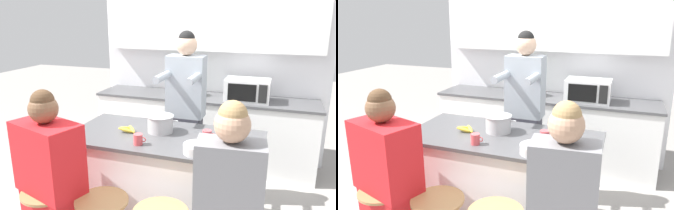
% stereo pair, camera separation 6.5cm
% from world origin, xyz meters
% --- Properties ---
extents(wall_back, '(2.98, 0.22, 2.70)m').
position_xyz_m(wall_back, '(0.00, 1.76, 1.54)').
color(wall_back, white).
rests_on(wall_back, ground_plane).
extents(back_counter, '(2.77, 0.59, 0.90)m').
position_xyz_m(back_counter, '(0.00, 1.48, 0.45)').
color(back_counter, white).
rests_on(back_counter, ground_plane).
extents(kitchen_island, '(1.65, 0.80, 0.90)m').
position_xyz_m(kitchen_island, '(0.00, 0.00, 0.46)').
color(kitchen_island, black).
rests_on(kitchen_island, ground_plane).
extents(person_cooking, '(0.37, 0.56, 1.76)m').
position_xyz_m(person_cooking, '(0.01, 0.59, 0.89)').
color(person_cooking, '#383842').
rests_on(person_cooking, ground_plane).
extents(person_wrapped_blanket, '(0.56, 0.42, 1.41)m').
position_xyz_m(person_wrapped_blanket, '(-0.63, -0.71, 0.66)').
color(person_wrapped_blanket, red).
rests_on(person_wrapped_blanket, ground_plane).
extents(cooking_pot, '(0.32, 0.24, 0.15)m').
position_xyz_m(cooking_pot, '(-0.07, 0.07, 0.98)').
color(cooking_pot, '#B7BABC').
rests_on(cooking_pot, kitchen_island).
extents(fruit_bowl, '(0.22, 0.22, 0.07)m').
position_xyz_m(fruit_bowl, '(0.36, -0.27, 0.94)').
color(fruit_bowl, '#B7BABC').
rests_on(fruit_bowl, kitchen_island).
extents(coffee_cup_near, '(0.10, 0.07, 0.09)m').
position_xyz_m(coffee_cup_near, '(-0.13, -0.26, 0.95)').
color(coffee_cup_near, '#DB4C51').
rests_on(coffee_cup_near, kitchen_island).
extents(coffee_cup_far, '(0.11, 0.08, 0.08)m').
position_xyz_m(coffee_cup_far, '(0.36, 0.02, 0.95)').
color(coffee_cup_far, '#DB4C51').
rests_on(coffee_cup_far, kitchen_island).
extents(banana_bunch, '(0.18, 0.13, 0.06)m').
position_xyz_m(banana_bunch, '(-0.34, -0.03, 0.93)').
color(banana_bunch, yellow).
rests_on(banana_bunch, kitchen_island).
extents(microwave, '(0.52, 0.33, 0.26)m').
position_xyz_m(microwave, '(0.53, 1.44, 1.03)').
color(microwave, white).
rests_on(microwave, back_counter).
extents(potted_plant, '(0.21, 0.21, 0.27)m').
position_xyz_m(potted_plant, '(-0.18, 1.48, 1.05)').
color(potted_plant, beige).
rests_on(potted_plant, back_counter).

